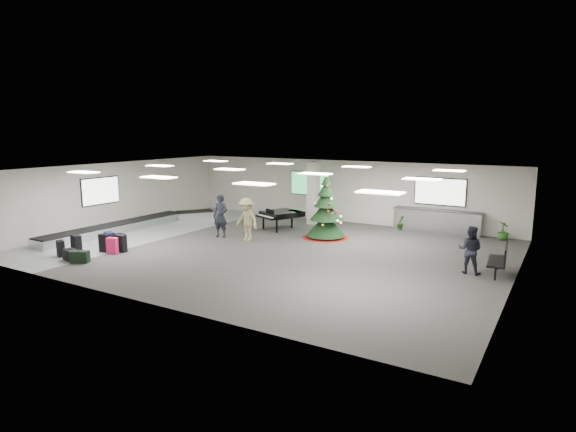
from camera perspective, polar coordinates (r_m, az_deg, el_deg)
The scene contains 21 objects.
ground at distance 19.57m, azimuth -2.08°, elevation -3.89°, with size 18.00×18.00×0.00m, color #3A3734.
room_envelope at distance 19.91m, azimuth -2.00°, elevation 3.17°, with size 18.02×14.02×3.21m.
baggage_carousel at distance 24.52m, azimuth -17.80°, elevation -1.00°, with size 2.28×9.71×0.43m.
service_counter at distance 23.60m, azimuth 17.22°, elevation -0.57°, with size 4.05×0.65×1.08m.
suitcase_0 at distance 20.43m, azimuth -23.79°, elevation -3.10°, with size 0.52×0.37×0.76m.
suitcase_1 at distance 20.30m, azimuth -20.84°, elevation -3.01°, with size 0.49×0.31×0.74m.
pink_suitcase at distance 19.91m, azimuth -20.10°, elevation -3.33°, with size 0.46×0.35×0.66m.
suitcase_3 at distance 20.11m, azimuth -19.22°, elevation -3.08°, with size 0.47×0.28×0.70m.
navy_suitcase at distance 20.38m, azimuth -20.37°, elevation -2.86°, with size 0.57×0.45×0.79m.
suitcase_5 at distance 20.24m, azimuth -25.34°, elevation -3.51°, with size 0.47×0.36×0.64m.
green_duffel at distance 19.08m, azimuth -23.45°, elevation -4.45°, with size 0.72×0.58×0.45m.
suitcase_8 at distance 20.79m, azimuth -19.19°, elevation -2.78°, with size 0.42×0.26×0.62m.
black_duffel at distance 19.54m, azimuth -24.39°, elevation -4.21°, with size 0.69×0.49×0.43m.
christmas_tree at distance 21.38m, azimuth 4.50°, elevation 0.05°, with size 2.07×2.07×2.96m.
grand_piano at distance 23.17m, azimuth -0.95°, elevation 0.21°, with size 2.00×2.24×1.05m.
bench at distance 17.37m, azimuth 23.91°, elevation -4.59°, with size 0.68×1.68×1.04m.
traveler_a at distance 21.68m, azimuth -8.00°, elevation -0.01°, with size 0.70×0.46×1.92m, color black.
traveler_b at distance 20.86m, azimuth -4.92°, elevation -0.42°, with size 1.21×0.70×1.87m, color #99905F.
traveler_bench at distance 17.18m, azimuth 20.78°, elevation -3.77°, with size 0.79×0.61×1.62m, color black.
potted_plant_left at distance 23.78m, azimuth 13.25°, elevation -0.76°, with size 0.39×0.32×0.72m, color #183812.
potted_plant_right at distance 23.00m, azimuth 24.18°, elevation -1.62°, with size 0.46×0.46×0.83m, color #183812.
Camera 1 is at (10.29, -15.96, 4.74)m, focal length 30.00 mm.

